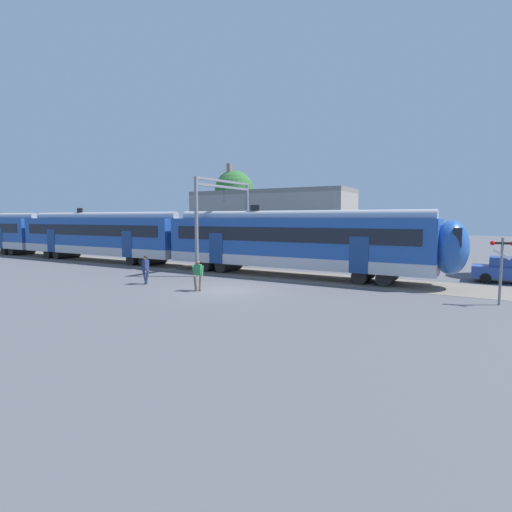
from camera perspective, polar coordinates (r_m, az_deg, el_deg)
The scene contains 10 objects.
ground_plane at distance 21.53m, azimuth -4.42°, elevation -4.85°, with size 160.00×160.00×0.00m, color #515156.
track_bed at distance 32.77m, azimuth -12.80°, elevation -1.39°, with size 80.00×4.40×0.01m, color slate.
commuter_train at distance 37.53m, azimuth -20.56°, elevation 2.70°, with size 56.65×3.07×4.73m.
pedestrian_navy at distance 24.05m, azimuth -15.50°, elevation -1.62°, with size 0.67×0.54×1.67m.
pedestrian_green at distance 21.24m, azimuth -8.28°, elevation -2.33°, with size 0.53×0.71×1.67m.
parked_car_blue at distance 27.87m, azimuth 32.53°, elevation -1.71°, with size 4.03×1.82×1.54m.
catenary_gantry at distance 28.96m, azimuth -4.58°, elevation 6.38°, with size 0.24×6.64×6.53m.
crossing_signal at distance 20.57m, azimuth 31.67°, elevation -0.50°, with size 0.96×0.22×3.00m.
background_building at distance 38.05m, azimuth 1.99°, elevation 4.52°, with size 15.43×5.00×9.20m.
street_tree_left at distance 41.03m, azimuth -3.14°, elevation 9.34°, with size 3.91×3.91×8.60m.
Camera 1 is at (11.96, -17.48, 3.87)m, focal length 28.00 mm.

